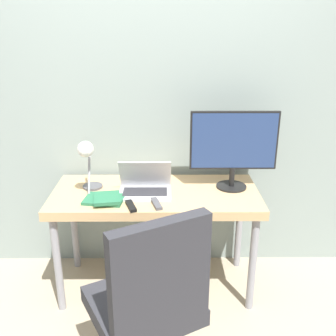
{
  "coord_description": "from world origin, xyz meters",
  "views": [
    {
      "loc": [
        0.07,
        -2.1,
        1.82
      ],
      "look_at": [
        0.08,
        0.28,
        0.93
      ],
      "focal_mm": 42.0,
      "sensor_mm": 36.0,
      "label": 1
    }
  ],
  "objects_px": {
    "desk_lamp": "(87,158)",
    "book_stack": "(105,199)",
    "office_chair": "(150,298)",
    "laptop": "(145,187)",
    "monitor": "(234,145)"
  },
  "relations": [
    {
      "from": "monitor",
      "to": "book_stack",
      "type": "relative_size",
      "value": 2.15
    },
    {
      "from": "laptop",
      "to": "desk_lamp",
      "type": "xyz_separation_m",
      "value": [
        -0.36,
        -0.01,
        0.2
      ]
    },
    {
      "from": "monitor",
      "to": "book_stack",
      "type": "xyz_separation_m",
      "value": [
        -0.83,
        -0.23,
        -0.28
      ]
    },
    {
      "from": "office_chair",
      "to": "monitor",
      "type": "bearing_deg",
      "value": 60.22
    },
    {
      "from": "desk_lamp",
      "to": "book_stack",
      "type": "distance_m",
      "value": 0.28
    },
    {
      "from": "office_chair",
      "to": "book_stack",
      "type": "xyz_separation_m",
      "value": [
        -0.3,
        0.7,
        0.2
      ]
    },
    {
      "from": "monitor",
      "to": "office_chair",
      "type": "height_order",
      "value": "monitor"
    },
    {
      "from": "office_chair",
      "to": "book_stack",
      "type": "height_order",
      "value": "office_chair"
    },
    {
      "from": "laptop",
      "to": "office_chair",
      "type": "xyz_separation_m",
      "value": [
        0.06,
        -0.83,
        -0.23
      ]
    },
    {
      "from": "office_chair",
      "to": "book_stack",
      "type": "relative_size",
      "value": 3.83
    },
    {
      "from": "monitor",
      "to": "book_stack",
      "type": "bearing_deg",
      "value": -164.8
    },
    {
      "from": "laptop",
      "to": "book_stack",
      "type": "height_order",
      "value": "laptop"
    },
    {
      "from": "laptop",
      "to": "monitor",
      "type": "height_order",
      "value": "monitor"
    },
    {
      "from": "laptop",
      "to": "monitor",
      "type": "distance_m",
      "value": 0.65
    },
    {
      "from": "office_chair",
      "to": "desk_lamp",
      "type": "bearing_deg",
      "value": 117.37
    }
  ]
}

